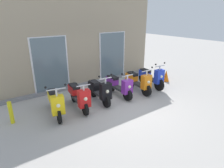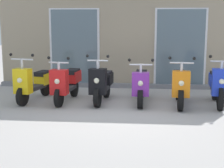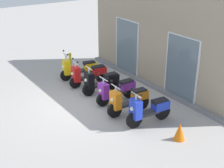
{
  "view_description": "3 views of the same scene",
  "coord_description": "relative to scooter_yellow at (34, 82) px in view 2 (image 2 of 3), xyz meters",
  "views": [
    {
      "loc": [
        -3.99,
        -4.65,
        3.12
      ],
      "look_at": [
        -0.09,
        0.73,
        0.69
      ],
      "focal_mm": 31.04,
      "sensor_mm": 36.0,
      "label": 1
    },
    {
      "loc": [
        0.47,
        -7.01,
        1.92
      ],
      "look_at": [
        -0.22,
        0.67,
        0.5
      ],
      "focal_mm": 54.66,
      "sensor_mm": 36.0,
      "label": 2
    },
    {
      "loc": [
        8.71,
        -4.91,
        5.06
      ],
      "look_at": [
        0.48,
        0.78,
        0.74
      ],
      "focal_mm": 51.94,
      "sensor_mm": 36.0,
      "label": 3
    }
  ],
  "objects": [
    {
      "name": "ground_plane",
      "position": [
        2.16,
        -0.97,
        -0.46
      ],
      "size": [
        40.0,
        40.0,
        0.0
      ],
      "primitive_type": "plane",
      "color": "#A8A39E"
    },
    {
      "name": "storefront_facade",
      "position": [
        2.16,
        2.12,
        1.54
      ],
      "size": [
        7.55,
        0.5,
        4.13
      ],
      "color": "gray",
      "rests_on": "ground_plane"
    },
    {
      "name": "scooter_yellow",
      "position": [
        0.0,
        0.0,
        0.0
      ],
      "size": [
        0.7,
        1.59,
        1.21
      ],
      "color": "black",
      "rests_on": "ground_plane"
    },
    {
      "name": "scooter_red",
      "position": [
        0.82,
        -0.05,
        0.02
      ],
      "size": [
        0.55,
        1.57,
        1.15
      ],
      "color": "black",
      "rests_on": "ground_plane"
    },
    {
      "name": "scooter_black",
      "position": [
        1.67,
        -0.02,
        0.0
      ],
      "size": [
        0.54,
        1.52,
        1.19
      ],
      "color": "black",
      "rests_on": "ground_plane"
    },
    {
      "name": "scooter_purple",
      "position": [
        2.6,
        0.02,
        -0.01
      ],
      "size": [
        0.58,
        1.57,
        1.12
      ],
      "color": "black",
      "rests_on": "ground_plane"
    },
    {
      "name": "scooter_orange",
      "position": [
        3.5,
        -0.14,
        0.01
      ],
      "size": [
        0.58,
        1.56,
        1.18
      ],
      "color": "black",
      "rests_on": "ground_plane"
    },
    {
      "name": "scooter_blue",
      "position": [
        4.38,
        -0.05,
        0.02
      ],
      "size": [
        0.56,
        1.59,
        1.21
      ],
      "color": "black",
      "rests_on": "ground_plane"
    }
  ]
}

